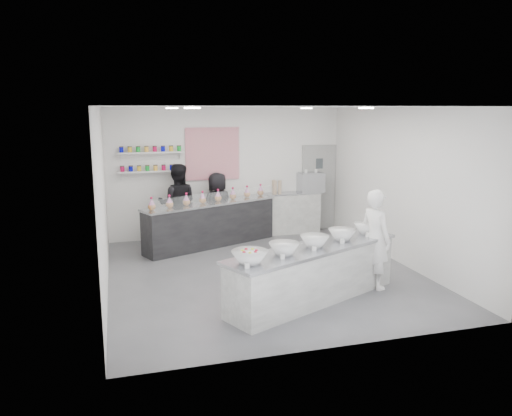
{
  "coord_description": "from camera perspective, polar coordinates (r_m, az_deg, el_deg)",
  "views": [
    {
      "loc": [
        -2.52,
        -8.35,
        2.97
      ],
      "look_at": [
        -0.04,
        0.4,
        1.15
      ],
      "focal_mm": 35.0,
      "sensor_mm": 36.0,
      "label": 1
    }
  ],
  "objects": [
    {
      "name": "floor",
      "position": [
        9.22,
        0.92,
        -7.51
      ],
      "size": [
        6.0,
        6.0,
        0.0
      ],
      "primitive_type": "plane",
      "color": "#515156",
      "rests_on": "ground"
    },
    {
      "name": "prep_bowls",
      "position": [
        7.76,
        6.71,
        -3.8
      ],
      "size": [
        3.0,
        1.75,
        0.18
      ],
      "primitive_type": null,
      "rotation": [
        0.0,
        0.0,
        0.42
      ],
      "color": "white",
      "rests_on": "prep_counter"
    },
    {
      "name": "sneeze_guard",
      "position": [
        10.61,
        -4.42,
        1.13
      ],
      "size": [
        2.86,
        1.21,
        0.27
      ],
      "primitive_type": "cube",
      "rotation": [
        0.0,
        0.0,
        0.4
      ],
      "color": "white",
      "rests_on": "back_bar"
    },
    {
      "name": "back_bar",
      "position": [
        10.96,
        -5.18,
        -1.86
      ],
      "size": [
        3.11,
        1.74,
        0.97
      ],
      "primitive_type": "cube",
      "rotation": [
        0.0,
        0.0,
        0.4
      ],
      "color": "black",
      "rests_on": "floor"
    },
    {
      "name": "back_door",
      "position": [
        12.46,
        7.15,
        2.33
      ],
      "size": [
        0.88,
        0.04,
        2.1
      ],
      "primitive_type": "cube",
      "color": "gray",
      "rests_on": "floor"
    },
    {
      "name": "espresso_ledge",
      "position": [
        12.11,
        4.16,
        -0.54
      ],
      "size": [
        1.33,
        0.42,
        0.99
      ],
      "primitive_type": "cube",
      "color": "#A2A29D",
      "rests_on": "floor"
    },
    {
      "name": "cup_stacks",
      "position": [
        11.87,
        2.37,
        2.44
      ],
      "size": [
        0.24,
        0.24,
        0.32
      ],
      "primitive_type": null,
      "color": "tan",
      "rests_on": "espresso_ledge"
    },
    {
      "name": "staff_left",
      "position": [
        11.23,
        -8.94,
        0.48
      ],
      "size": [
        0.98,
        0.82,
        1.79
      ],
      "primitive_type": "imported",
      "rotation": [
        0.0,
        0.0,
        2.96
      ],
      "color": "black",
      "rests_on": "floor"
    },
    {
      "name": "prep_counter",
      "position": [
        7.91,
        6.62,
        -7.47
      ],
      "size": [
        3.21,
        1.98,
        0.87
      ],
      "primitive_type": "cube",
      "rotation": [
        0.0,
        0.0,
        0.42
      ],
      "color": "#A2A29D",
      "rests_on": "floor"
    },
    {
      "name": "jar_shelf_upper",
      "position": [
        11.32,
        -11.94,
        6.23
      ],
      "size": [
        1.45,
        0.22,
        0.04
      ],
      "primitive_type": "cube",
      "color": "silver",
      "rests_on": "back_wall"
    },
    {
      "name": "cookie_bags",
      "position": [
        10.83,
        -5.23,
        1.34
      ],
      "size": [
        2.78,
        1.28,
        0.27
      ],
      "primitive_type": null,
      "rotation": [
        0.0,
        0.0,
        0.4
      ],
      "color": "#C36FAE",
      "rests_on": "back_bar"
    },
    {
      "name": "staff_right",
      "position": [
        11.39,
        -4.41,
        0.17
      ],
      "size": [
        0.87,
        0.69,
        1.56
      ],
      "primitive_type": "imported",
      "rotation": [
        0.0,
        0.0,
        3.43
      ],
      "color": "black",
      "rests_on": "floor"
    },
    {
      "name": "label_cards",
      "position": [
        7.25,
        6.55,
        -5.32
      ],
      "size": [
        2.66,
        0.04,
        0.07
      ],
      "primitive_type": null,
      "color": "white",
      "rests_on": "prep_counter"
    },
    {
      "name": "pattern_panel",
      "position": [
        11.58,
        -4.99,
        6.19
      ],
      "size": [
        1.25,
        0.03,
        1.2
      ],
      "primitive_type": "cube",
      "color": "#C91F43",
      "rests_on": "back_wall"
    },
    {
      "name": "right_wall",
      "position": [
        9.99,
        16.25,
        2.37
      ],
      "size": [
        0.0,
        6.0,
        6.0
      ],
      "primitive_type": "plane",
      "rotation": [
        1.57,
        0.0,
        -1.57
      ],
      "color": "white",
      "rests_on": "floor"
    },
    {
      "name": "downlight_0",
      "position": [
        7.44,
        -7.29,
        11.27
      ],
      "size": [
        0.24,
        0.24,
        0.02
      ],
      "primitive_type": "cylinder",
      "color": "white",
      "rests_on": "ceiling"
    },
    {
      "name": "espresso_machine",
      "position": [
        12.15,
        6.28,
        2.91
      ],
      "size": [
        0.59,
        0.41,
        0.45
      ],
      "primitive_type": "cube",
      "color": "#93969E",
      "rests_on": "espresso_ledge"
    },
    {
      "name": "downlight_1",
      "position": [
        8.34,
        12.48,
        11.09
      ],
      "size": [
        0.24,
        0.24,
        0.02
      ],
      "primitive_type": "cylinder",
      "color": "white",
      "rests_on": "ceiling"
    },
    {
      "name": "woman_prep",
      "position": [
        8.55,
        13.48,
        -3.47
      ],
      "size": [
        0.55,
        0.7,
        1.68
      ],
      "primitive_type": "imported",
      "rotation": [
        0.0,
        0.0,
        1.84
      ],
      "color": "white",
      "rests_on": "floor"
    },
    {
      "name": "ceiling",
      "position": [
        8.73,
        0.99,
        11.48
      ],
      "size": [
        6.0,
        6.0,
        0.0
      ],
      "primitive_type": "plane",
      "rotation": [
        3.14,
        0.0,
        0.0
      ],
      "color": "white",
      "rests_on": "floor"
    },
    {
      "name": "jar_shelf_lower",
      "position": [
        11.36,
        -11.85,
        4.12
      ],
      "size": [
        1.45,
        0.22,
        0.04
      ],
      "primitive_type": "cube",
      "color": "silver",
      "rests_on": "back_wall"
    },
    {
      "name": "left_wall",
      "position": [
        8.49,
        -17.12,
        0.8
      ],
      "size": [
        0.0,
        6.0,
        6.0
      ],
      "primitive_type": "plane",
      "rotation": [
        1.57,
        0.0,
        1.57
      ],
      "color": "white",
      "rests_on": "floor"
    },
    {
      "name": "preserve_jars",
      "position": [
        11.31,
        -11.9,
        5.52
      ],
      "size": [
        1.45,
        0.1,
        0.56
      ],
      "primitive_type": null,
      "color": "#C60C49",
      "rests_on": "jar_shelf_lower"
    },
    {
      "name": "downlight_2",
      "position": [
        10.02,
        -9.58,
        11.19
      ],
      "size": [
        0.24,
        0.24,
        0.02
      ],
      "primitive_type": "cylinder",
      "color": "white",
      "rests_on": "ceiling"
    },
    {
      "name": "downlight_3",
      "position": [
        10.7,
        5.78,
        11.28
      ],
      "size": [
        0.24,
        0.24,
        0.02
      ],
      "primitive_type": "cylinder",
      "color": "white",
      "rests_on": "ceiling"
    },
    {
      "name": "back_wall",
      "position": [
        11.72,
        -3.29,
        4.06
      ],
      "size": [
        5.5,
        0.0,
        5.5
      ],
      "primitive_type": "plane",
      "rotation": [
        1.57,
        0.0,
        0.0
      ],
      "color": "white",
      "rests_on": "floor"
    }
  ]
}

